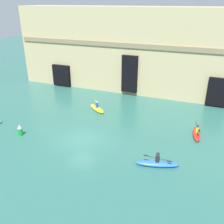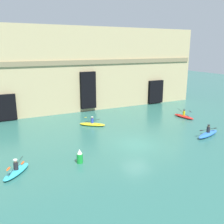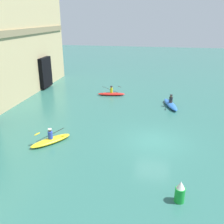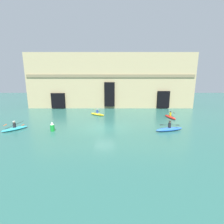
{
  "view_description": "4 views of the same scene",
  "coord_description": "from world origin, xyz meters",
  "px_view_note": "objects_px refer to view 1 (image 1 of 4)",
  "views": [
    {
      "loc": [
        10.57,
        -18.39,
        12.46
      ],
      "look_at": [
        1.25,
        5.02,
        1.1
      ],
      "focal_mm": 40.0,
      "sensor_mm": 36.0,
      "label": 1
    },
    {
      "loc": [
        -11.85,
        -18.8,
        8.88
      ],
      "look_at": [
        -0.44,
        4.37,
        2.18
      ],
      "focal_mm": 40.0,
      "sensor_mm": 36.0,
      "label": 2
    },
    {
      "loc": [
        -16.31,
        -0.01,
        8.42
      ],
      "look_at": [
        -0.33,
        3.02,
        2.16
      ],
      "focal_mm": 40.0,
      "sensor_mm": 36.0,
      "label": 3
    },
    {
      "loc": [
        0.95,
        -18.38,
        5.78
      ],
      "look_at": [
        0.87,
        5.13,
        0.98
      ],
      "focal_mm": 24.0,
      "sensor_mm": 36.0,
      "label": 4
    }
  ],
  "objects_px": {
    "kayak_yellow": "(97,108)",
    "kayak_red": "(196,133)",
    "kayak_blue": "(157,163)",
    "marker_buoy": "(20,130)"
  },
  "relations": [
    {
      "from": "kayak_yellow",
      "to": "kayak_red",
      "type": "distance_m",
      "value": 12.15
    },
    {
      "from": "kayak_red",
      "to": "marker_buoy",
      "type": "distance_m",
      "value": 17.72
    },
    {
      "from": "kayak_yellow",
      "to": "kayak_blue",
      "type": "relative_size",
      "value": 0.81
    },
    {
      "from": "kayak_yellow",
      "to": "kayak_red",
      "type": "bearing_deg",
      "value": -152.23
    },
    {
      "from": "kayak_blue",
      "to": "marker_buoy",
      "type": "xyz_separation_m",
      "value": [
        -13.89,
        -0.02,
        0.28
      ]
    },
    {
      "from": "kayak_blue",
      "to": "marker_buoy",
      "type": "height_order",
      "value": "kayak_blue"
    },
    {
      "from": "kayak_yellow",
      "to": "marker_buoy",
      "type": "distance_m",
      "value": 9.71
    },
    {
      "from": "kayak_red",
      "to": "kayak_yellow",
      "type": "bearing_deg",
      "value": -108.12
    },
    {
      "from": "kayak_blue",
      "to": "kayak_red",
      "type": "bearing_deg",
      "value": 52.46
    },
    {
      "from": "kayak_yellow",
      "to": "marker_buoy",
      "type": "bearing_deg",
      "value": 99.99
    }
  ]
}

